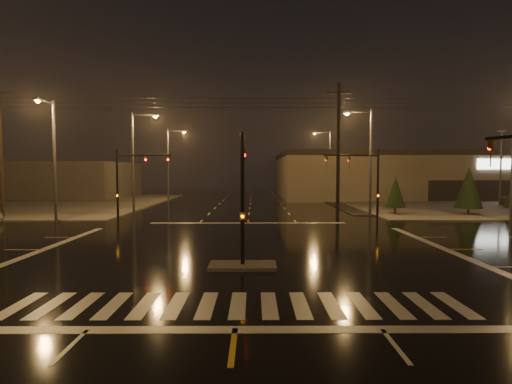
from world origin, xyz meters
TOP-DOWN VIEW (x-y plane):
  - ground at (0.00, 0.00)m, footprint 140.00×140.00m
  - sidewalk_ne at (30.00, 30.00)m, footprint 36.00×36.00m
  - sidewalk_nw at (-30.00, 30.00)m, footprint 36.00×36.00m
  - median_island at (0.00, -4.00)m, footprint 3.00×1.60m
  - crosswalk at (0.00, -9.00)m, footprint 15.00×2.60m
  - stop_bar_near at (0.00, -11.00)m, footprint 16.00×0.50m
  - stop_bar_far at (0.00, 11.00)m, footprint 16.00×0.50m
  - retail_building at (35.00, 45.99)m, footprint 60.20×28.30m
  - commercial_block at (-35.00, 42.00)m, footprint 30.00×18.00m
  - signal_mast_median at (0.00, -3.07)m, footprint 0.25×4.59m
  - signal_mast_ne at (9.50, 10.14)m, footprint 4.84×1.86m
  - signal_mast_nw at (-9.50, 10.14)m, footprint 4.84×1.86m
  - streetlight_1 at (-11.18, 18.00)m, footprint 2.77×0.32m
  - streetlight_2 at (-11.18, 34.00)m, footprint 2.77×0.32m
  - streetlight_3 at (11.18, 16.00)m, footprint 2.77×0.32m
  - streetlight_4 at (11.18, 36.00)m, footprint 2.77×0.32m
  - streetlight_5 at (-16.00, 11.18)m, footprint 0.32×2.77m
  - utility_pole_0 at (-22.00, 14.00)m, footprint 2.20×0.32m
  - utility_pole_1 at (8.00, 14.00)m, footprint 2.20×0.32m
  - conifer_0 at (14.35, 17.33)m, footprint 1.93×1.93m
  - conifer_1 at (21.14, 16.58)m, footprint 2.56×2.56m

SIDE VIEW (x-z plane):
  - ground at x=0.00m, z-range 0.00..0.00m
  - crosswalk at x=0.00m, z-range 0.00..0.01m
  - stop_bar_near at x=0.00m, z-range 0.00..0.01m
  - stop_bar_far at x=0.00m, z-range 0.00..0.01m
  - sidewalk_ne at x=30.00m, z-range 0.00..0.12m
  - sidewalk_nw at x=-30.00m, z-range 0.00..0.12m
  - median_island at x=0.00m, z-range 0.00..0.15m
  - conifer_0 at x=14.35m, z-range 0.35..4.06m
  - conifer_1 at x=21.14m, z-range 0.35..5.04m
  - commercial_block at x=-35.00m, z-range 0.00..5.60m
  - signal_mast_median at x=0.00m, z-range 0.75..6.75m
  - signal_mast_ne at x=9.50m, z-range 0.79..6.79m
  - signal_mast_nw at x=-9.50m, z-range 0.79..6.79m
  - retail_building at x=35.00m, z-range 0.24..7.44m
  - streetlight_1 at x=-11.18m, z-range 0.80..10.80m
  - streetlight_2 at x=-11.18m, z-range 0.80..10.80m
  - streetlight_3 at x=11.18m, z-range 0.80..10.80m
  - streetlight_4 at x=11.18m, z-range 0.80..10.80m
  - streetlight_5 at x=-16.00m, z-range 0.80..10.80m
  - utility_pole_0 at x=-22.00m, z-range 0.13..12.13m
  - utility_pole_1 at x=8.00m, z-range 0.13..12.13m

